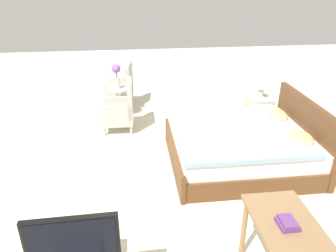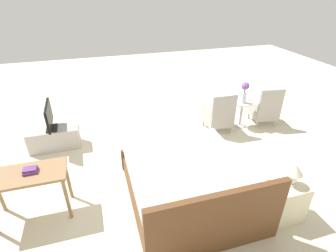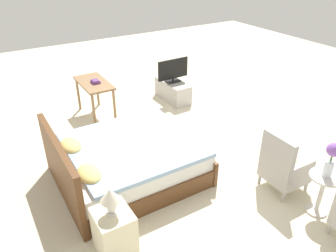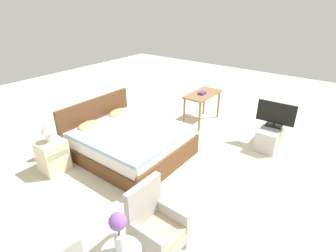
# 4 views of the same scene
# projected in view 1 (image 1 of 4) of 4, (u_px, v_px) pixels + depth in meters

# --- Properties ---
(ground_plane) EXTENTS (16.00, 16.00, 0.00)m
(ground_plane) POSITION_uv_depth(u_px,v_px,m) (168.00, 168.00, 4.82)
(ground_plane) COLOR beige
(bed) EXTENTS (1.76, 2.02, 0.96)m
(bed) POSITION_uv_depth(u_px,v_px,m) (243.00, 145.00, 4.83)
(bed) COLOR brown
(bed) RESTS_ON ground_plane
(armchair_by_window_left) EXTENTS (0.61, 0.61, 0.92)m
(armchair_by_window_left) POSITION_uv_depth(u_px,v_px,m) (122.00, 89.00, 6.89)
(armchair_by_window_left) COLOR #ADA8A3
(armchair_by_window_left) RESTS_ON ground_plane
(armchair_by_window_right) EXTENTS (0.55, 0.55, 0.92)m
(armchair_by_window_right) POSITION_uv_depth(u_px,v_px,m) (121.00, 110.00, 5.85)
(armchair_by_window_right) COLOR #ADA8A3
(armchair_by_window_right) RESTS_ON ground_plane
(side_table) EXTENTS (0.40, 0.40, 0.58)m
(side_table) POSITION_uv_depth(u_px,v_px,m) (118.00, 99.00, 6.37)
(side_table) COLOR beige
(side_table) RESTS_ON ground_plane
(flower_vase) EXTENTS (0.17, 0.17, 0.48)m
(flower_vase) POSITION_uv_depth(u_px,v_px,m) (116.00, 74.00, 6.15)
(flower_vase) COLOR silver
(flower_vase) RESTS_ON side_table
(nightstand) EXTENTS (0.44, 0.41, 0.59)m
(nightstand) POSITION_uv_depth(u_px,v_px,m) (258.00, 112.00, 5.97)
(nightstand) COLOR beige
(nightstand) RESTS_ON ground_plane
(table_lamp) EXTENTS (0.22, 0.22, 0.33)m
(table_lamp) POSITION_uv_depth(u_px,v_px,m) (262.00, 86.00, 5.75)
(table_lamp) COLOR silver
(table_lamp) RESTS_ON nightstand
(tv_flatscreen) EXTENTS (0.21, 0.75, 0.51)m
(tv_flatscreen) POSITION_uv_depth(u_px,v_px,m) (73.00, 242.00, 2.59)
(tv_flatscreen) COLOR black
(tv_flatscreen) RESTS_ON tv_stand
(vanity_desk) EXTENTS (1.04, 0.52, 0.74)m
(vanity_desk) POSITION_uv_depth(u_px,v_px,m) (291.00, 242.00, 2.68)
(vanity_desk) COLOR #8E6B47
(vanity_desk) RESTS_ON ground_plane
(book_stack) EXTENTS (0.18, 0.16, 0.06)m
(book_stack) POSITION_uv_depth(u_px,v_px,m) (288.00, 223.00, 2.68)
(book_stack) COLOR #66387A
(book_stack) RESTS_ON vanity_desk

